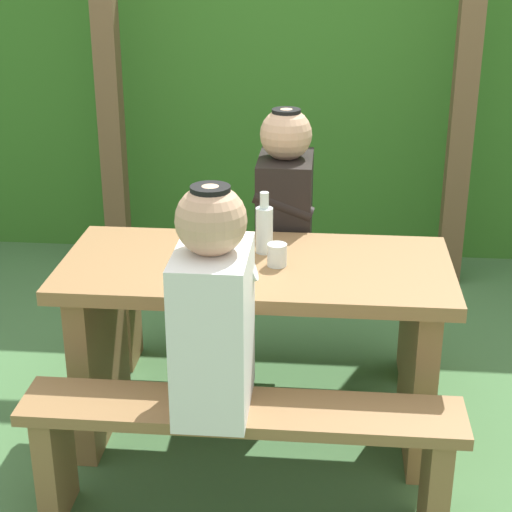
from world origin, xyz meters
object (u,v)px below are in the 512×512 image
object	(u,v)px
bottle_left	(264,228)
cell_phone	(232,261)
bench_near	(241,440)
person_black_coat	(285,202)
drinking_glass	(277,255)
picnic_table	(256,320)
bench_far	(267,302)
person_white_shirt	(213,309)

from	to	relation	value
bottle_left	cell_phone	distance (m)	0.18
bench_near	person_black_coat	xyz separation A→B (m)	(0.07, 1.03, 0.46)
drinking_glass	picnic_table	bearing A→B (deg)	166.57
picnic_table	bench_far	distance (m)	0.54
person_black_coat	person_white_shirt	bearing A→B (deg)	-98.59
bottle_left	bench_near	bearing A→B (deg)	-91.92
person_black_coat	drinking_glass	distance (m)	0.53
bench_near	person_white_shirt	world-z (taller)	person_white_shirt
picnic_table	bench_near	distance (m)	0.54
bench_near	drinking_glass	distance (m)	0.67
bench_far	bottle_left	bearing A→B (deg)	-87.12
drinking_glass	cell_phone	xyz separation A→B (m)	(-0.16, 0.01, -0.04)
person_white_shirt	drinking_glass	bearing A→B (deg)	72.28
bench_near	person_white_shirt	distance (m)	0.47
picnic_table	cell_phone	bearing A→B (deg)	-175.31
bench_near	bench_far	size ratio (longest dim) A/B	1.00
drinking_glass	person_white_shirt	bearing A→B (deg)	-107.72
bench_near	bottle_left	world-z (taller)	bottle_left
bottle_left	person_black_coat	bearing A→B (deg)	82.75
bench_far	person_white_shirt	bearing A→B (deg)	-94.55
bottle_left	cell_phone	world-z (taller)	bottle_left
drinking_glass	bench_far	bearing A→B (deg)	98.11
person_white_shirt	person_black_coat	size ratio (longest dim) A/B	1.00
bench_far	person_white_shirt	distance (m)	1.13
person_white_shirt	drinking_glass	size ratio (longest dim) A/B	8.90
person_black_coat	drinking_glass	bearing A→B (deg)	-89.65
picnic_table	person_white_shirt	xyz separation A→B (m)	(-0.08, -0.51, 0.29)
person_black_coat	cell_phone	xyz separation A→B (m)	(-0.16, -0.52, -0.06)
drinking_glass	bench_near	bearing A→B (deg)	-98.70
bench_near	drinking_glass	size ratio (longest dim) A/B	17.32
bench_far	bottle_left	xyz separation A→B (m)	(0.02, -0.41, 0.49)
person_black_coat	drinking_glass	size ratio (longest dim) A/B	8.90
bench_near	bench_far	distance (m)	1.04
picnic_table	bench_near	xyz separation A→B (m)	(0.00, -0.52, -0.17)
bench_far	bottle_left	distance (m)	0.65
cell_phone	bench_far	bearing A→B (deg)	46.48
drinking_glass	cell_phone	bearing A→B (deg)	176.01
picnic_table	bench_far	size ratio (longest dim) A/B	1.00
picnic_table	person_black_coat	world-z (taller)	person_black_coat
picnic_table	bench_near	size ratio (longest dim) A/B	1.00
picnic_table	drinking_glass	bearing A→B (deg)	-13.43
drinking_glass	cell_phone	distance (m)	0.17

